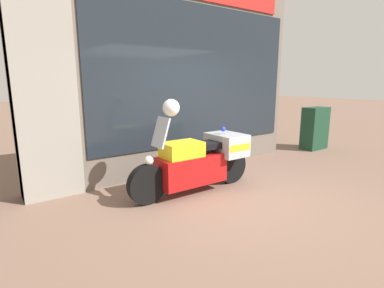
% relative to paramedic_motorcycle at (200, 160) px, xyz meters
% --- Properties ---
extents(ground_plane, '(60.00, 60.00, 0.00)m').
position_rel_paramedic_motorcycle_xyz_m(ground_plane, '(0.41, -0.72, -0.54)').
color(ground_plane, '#7A5B4C').
extents(shop_building, '(5.88, 0.55, 3.75)m').
position_rel_paramedic_motorcycle_xyz_m(shop_building, '(0.00, 1.27, 1.35)').
color(shop_building, '#6B6056').
rests_on(shop_building, ground).
extents(window_display, '(4.54, 0.30, 2.09)m').
position_rel_paramedic_motorcycle_xyz_m(window_display, '(0.78, 1.31, -0.04)').
color(window_display, slate).
rests_on(window_display, ground).
extents(paramedic_motorcycle, '(2.33, 0.70, 1.31)m').
position_rel_paramedic_motorcycle_xyz_m(paramedic_motorcycle, '(0.00, 0.00, 0.00)').
color(paramedic_motorcycle, black).
rests_on(paramedic_motorcycle, ground).
extents(utility_cabinet, '(0.74, 0.41, 1.15)m').
position_rel_paramedic_motorcycle_xyz_m(utility_cabinet, '(4.52, 0.73, 0.04)').
color(utility_cabinet, '#193D28').
rests_on(utility_cabinet, ground).
extents(white_helmet, '(0.26, 0.26, 0.26)m').
position_rel_paramedic_motorcycle_xyz_m(white_helmet, '(-0.56, 0.00, 0.90)').
color(white_helmet, white).
rests_on(white_helmet, paramedic_motorcycle).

